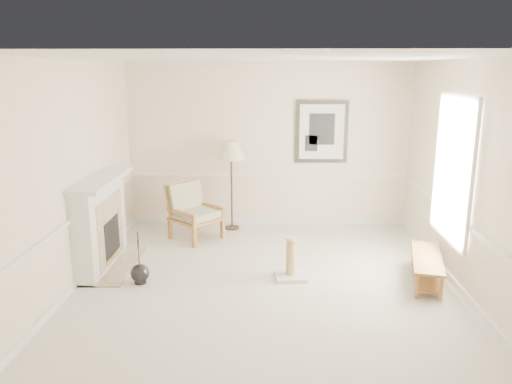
# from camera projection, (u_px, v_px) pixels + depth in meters

# --- Properties ---
(ground) EXTENTS (5.50, 5.50, 0.00)m
(ground) POSITION_uv_depth(u_px,v_px,m) (265.00, 285.00, 6.58)
(ground) COLOR silver
(ground) RESTS_ON ground
(room) EXTENTS (5.04, 5.54, 2.92)m
(room) POSITION_uv_depth(u_px,v_px,m) (277.00, 144.00, 6.20)
(room) COLOR beige
(room) RESTS_ON ground
(fireplace) EXTENTS (0.64, 1.64, 1.31)m
(fireplace) POSITION_uv_depth(u_px,v_px,m) (101.00, 224.00, 7.08)
(fireplace) COLOR white
(fireplace) RESTS_ON ground
(floor_vase) EXTENTS (0.25, 0.25, 0.72)m
(floor_vase) POSITION_uv_depth(u_px,v_px,m) (140.00, 274.00, 6.62)
(floor_vase) COLOR black
(floor_vase) RESTS_ON ground
(armchair) EXTENTS (1.02, 1.02, 0.93)m
(armchair) POSITION_uv_depth(u_px,v_px,m) (192.00, 209.00, 8.35)
(armchair) COLOR olive
(armchair) RESTS_ON ground
(floor_lamp) EXTENTS (0.64, 0.64, 1.57)m
(floor_lamp) POSITION_uv_depth(u_px,v_px,m) (231.00, 153.00, 8.60)
(floor_lamp) COLOR black
(floor_lamp) RESTS_ON ground
(bench) EXTENTS (0.65, 1.29, 0.35)m
(bench) POSITION_uv_depth(u_px,v_px,m) (427.00, 265.00, 6.65)
(bench) COLOR olive
(bench) RESTS_ON ground
(scratching_post) EXTENTS (0.45, 0.45, 0.58)m
(scratching_post) POSITION_uv_depth(u_px,v_px,m) (291.00, 265.00, 6.78)
(scratching_post) COLOR white
(scratching_post) RESTS_ON ground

